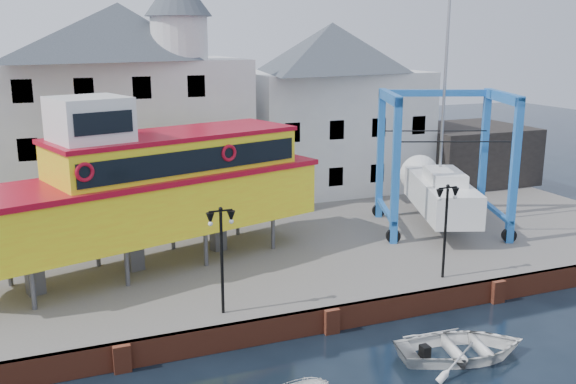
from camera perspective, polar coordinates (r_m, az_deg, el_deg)
name	(u,v)px	position (r m, az deg, el deg)	size (l,w,h in m)	color
ground	(331,332)	(25.81, 3.81, -12.33)	(140.00, 140.00, 0.00)	black
hardstanding	(244,240)	(35.14, -3.95, -4.26)	(44.00, 22.00, 1.00)	#64605B
quay_wall	(330,319)	(25.68, 3.72, -11.23)	(44.00, 0.47, 1.00)	brown
building_white_main	(126,104)	(39.80, -14.21, 7.56)	(14.00, 8.30, 14.00)	silver
building_white_right	(331,107)	(44.47, 3.86, 7.58)	(12.00, 8.00, 11.20)	silver
shed_dark	(466,153)	(48.50, 15.57, 3.32)	(8.00, 7.00, 4.00)	black
lamp_post_left	(221,234)	(23.99, -5.96, -3.69)	(1.12, 0.32, 4.20)	black
lamp_post_right	(447,208)	(28.26, 13.92, -1.35)	(1.12, 0.32, 4.20)	black
tour_boat	(132,190)	(29.05, -13.69, 0.19)	(18.60, 9.40, 7.90)	#59595E
travel_lift	(438,183)	(36.52, 13.15, 0.80)	(8.11, 9.74, 14.36)	#1C5FA7
motorboat_b	(462,357)	(24.79, 15.17, -13.97)	(3.41, 4.77, 0.99)	white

